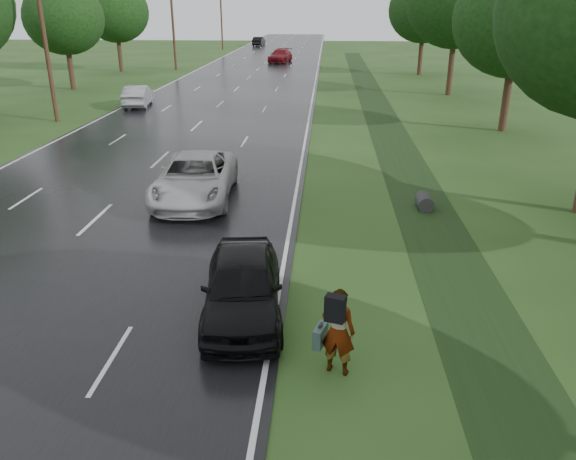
% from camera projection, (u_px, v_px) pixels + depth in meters
% --- Properties ---
extents(road, '(14.00, 180.00, 0.04)m').
position_uv_depth(road, '(245.00, 82.00, 53.58)').
color(road, black).
rests_on(road, ground).
extents(edge_stripe_east, '(0.12, 180.00, 0.01)m').
position_uv_depth(edge_stripe_east, '(315.00, 82.00, 53.15)').
color(edge_stripe_east, silver).
rests_on(edge_stripe_east, road).
extents(edge_stripe_west, '(0.12, 180.00, 0.01)m').
position_uv_depth(edge_stripe_west, '(175.00, 81.00, 53.99)').
color(edge_stripe_west, silver).
rests_on(edge_stripe_west, road).
extents(center_line, '(0.12, 180.00, 0.01)m').
position_uv_depth(center_line, '(245.00, 81.00, 53.57)').
color(center_line, silver).
rests_on(center_line, road).
extents(drainage_ditch, '(2.20, 120.00, 0.56)m').
position_uv_depth(drainage_ditch, '(397.00, 150.00, 28.53)').
color(drainage_ditch, black).
rests_on(drainage_ditch, ground).
extents(utility_pole_mid, '(1.60, 0.26, 10.00)m').
position_uv_depth(utility_pole_mid, '(44.00, 35.00, 33.71)').
color(utility_pole_mid, '#3E2719').
rests_on(utility_pole_mid, ground).
extents(utility_pole_far, '(1.60, 0.26, 10.00)m').
position_uv_depth(utility_pole_far, '(173.00, 21.00, 61.47)').
color(utility_pole_far, '#3E2719').
rests_on(utility_pole_far, ground).
extents(utility_pole_distant, '(1.60, 0.26, 10.00)m').
position_uv_depth(utility_pole_distant, '(221.00, 16.00, 89.22)').
color(utility_pole_distant, '#3E2719').
rests_on(utility_pole_distant, ground).
extents(tree_east_c, '(7.00, 7.00, 9.29)m').
position_uv_depth(tree_east_c, '(517.00, 20.00, 30.72)').
color(tree_east_c, '#3E2719').
rests_on(tree_east_c, ground).
extents(tree_east_d, '(8.00, 8.00, 10.76)m').
position_uv_depth(tree_east_d, '(458.00, 1.00, 43.32)').
color(tree_east_d, '#3E2719').
rests_on(tree_east_d, ground).
extents(tree_east_f, '(7.20, 7.20, 9.62)m').
position_uv_depth(tree_east_f, '(424.00, 10.00, 56.58)').
color(tree_east_f, '#3E2719').
rests_on(tree_east_f, ground).
extents(tree_west_d, '(6.60, 6.60, 8.80)m').
position_uv_depth(tree_west_d, '(64.00, 18.00, 46.74)').
color(tree_west_d, '#3E2719').
rests_on(tree_west_d, ground).
extents(tree_west_f, '(7.00, 7.00, 9.29)m').
position_uv_depth(tree_west_f, '(115.00, 12.00, 59.61)').
color(tree_west_f, '#3E2719').
rests_on(tree_west_f, ground).
extents(pedestrian, '(0.91, 0.92, 1.88)m').
position_uv_depth(pedestrian, '(337.00, 330.00, 11.04)').
color(pedestrian, '#A5998C').
rests_on(pedestrian, ground).
extents(white_pickup, '(3.08, 6.09, 1.65)m').
position_uv_depth(white_pickup, '(195.00, 178.00, 21.05)').
color(white_pickup, '#BDBDBD').
rests_on(white_pickup, road).
extents(dark_sedan, '(2.32, 4.70, 1.54)m').
position_uv_depth(dark_sedan, '(243.00, 286.00, 13.13)').
color(dark_sedan, black).
rests_on(dark_sedan, road).
extents(silver_sedan, '(2.18, 4.69, 1.49)m').
position_uv_depth(silver_sedan, '(138.00, 96.00, 40.44)').
color(silver_sedan, '#93969B').
rests_on(silver_sedan, road).
extents(far_car_red, '(3.10, 5.78, 1.59)m').
position_uv_depth(far_car_red, '(280.00, 56.00, 70.94)').
color(far_car_red, maroon).
rests_on(far_car_red, road).
extents(far_car_dark, '(1.88, 4.69, 1.52)m').
position_uv_depth(far_car_dark, '(259.00, 41.00, 98.86)').
color(far_car_dark, black).
rests_on(far_car_dark, road).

